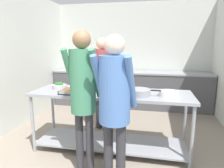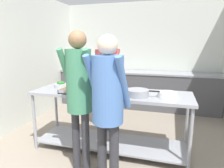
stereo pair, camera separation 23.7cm
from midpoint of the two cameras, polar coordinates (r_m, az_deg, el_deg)
The scene contains 13 objects.
wall_rear at distance 5.40m, azimuth 9.12°, elevation 8.32°, with size 4.09×0.06×2.65m.
wall_left at distance 4.17m, azimuth -24.23°, elevation 6.54°, with size 0.06×4.49×2.65m.
back_counter at distance 5.16m, azimuth 8.30°, elevation -1.51°, with size 3.93×0.65×0.92m.
serving_counter at distance 3.01m, azimuth 1.74°, elevation -7.78°, with size 2.33×0.71×0.92m.
broccoli_bowl at distance 3.27m, azimuth -12.29°, elevation -0.38°, with size 0.23×0.23×0.11m.
serving_tray_vegetables at distance 2.93m, azimuth -8.52°, elevation -1.92°, with size 0.38×0.28×0.05m.
serving_tray_roast at distance 2.97m, azimuth 0.95°, elevation -1.61°, with size 0.44×0.28×0.05m.
sauce_pan at distance 2.72m, azimuth 9.81°, elevation -2.46°, with size 0.45×0.31×0.09m.
plate_stack at distance 2.77m, azimuth 17.99°, elevation -2.95°, with size 0.27×0.27×0.07m.
guest_serving_left at distance 2.11m, azimuth 2.00°, elevation -3.66°, with size 0.47×0.39×1.71m.
guest_serving_right at distance 2.38m, azimuth -6.60°, elevation -0.73°, with size 0.41×0.35×1.76m.
cook_behind_counter at distance 3.68m, azimuth -0.04°, elevation 2.85°, with size 0.52×0.42×1.72m.
water_bottle at distance 5.23m, azimuth -1.77°, elevation 5.42°, with size 0.07×0.07×0.30m.
Camera 2 is at (0.79, -0.95, 1.62)m, focal length 32.00 mm.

